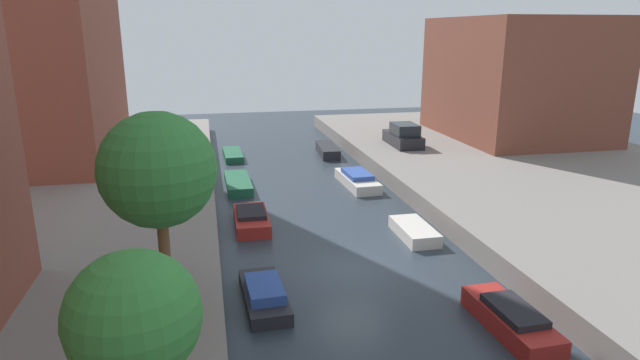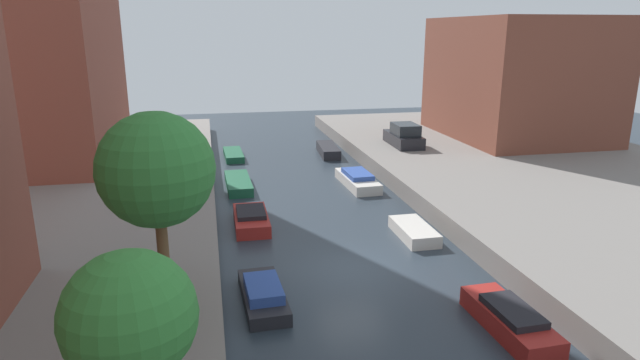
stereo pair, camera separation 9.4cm
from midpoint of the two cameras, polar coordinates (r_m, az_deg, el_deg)
The scene contains 13 objects.
ground_plane at distance 20.95m, azimuth 3.34°, elevation -9.50°, with size 84.00×84.00×0.00m, color #28333D.
low_block_right at distance 43.77m, azimuth 20.19°, elevation 10.18°, with size 10.00×12.62×8.86m, color brown.
street_tree_1 at distance 9.52m, azimuth -19.53°, elevation -13.71°, with size 2.23×2.23×4.52m.
street_tree_2 at distance 14.92m, azimuth -17.08°, elevation 0.94°, with size 3.15×3.15×5.89m.
parked_car at distance 38.50m, azimuth 8.82°, elevation 4.64°, with size 1.88×4.14×1.58m.
moored_boat_left_2 at distance 18.48m, azimuth -6.12°, elevation -12.03°, with size 1.47×3.67×0.81m.
moored_boat_left_3 at distance 25.37m, azimuth -7.44°, elevation -4.16°, with size 1.59×3.66×0.79m.
moored_boat_left_4 at distance 31.63m, azimuth -8.82°, elevation -0.36°, with size 1.45×4.38×0.54m.
moored_boat_left_5 at distance 39.20m, azimuth -9.35°, elevation 2.68°, with size 1.36×3.94×0.45m.
moored_boat_right_2 at distance 17.83m, azimuth 19.55°, elevation -13.85°, with size 1.42×3.84×0.87m.
moored_boat_right_3 at distance 24.26m, azimuth 9.92°, elevation -5.40°, with size 1.38×3.05×0.55m.
moored_boat_right_4 at distance 31.74m, azimuth 3.91°, elevation 0.03°, with size 1.71×4.55×0.85m.
moored_boat_right_5 at distance 39.70m, azimuth 0.74°, elevation 3.22°, with size 1.56×4.28×0.68m.
Camera 1 is at (-5.19, -18.24, 8.90)m, focal length 30.00 mm.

